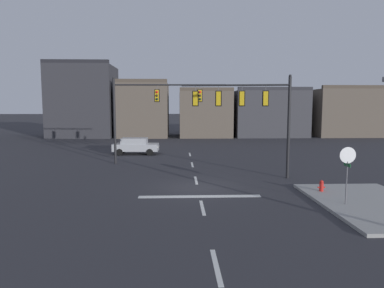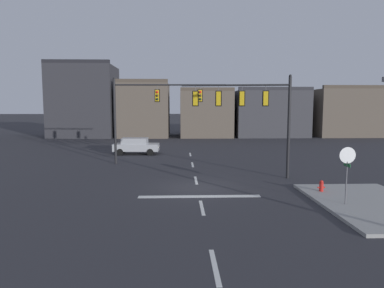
% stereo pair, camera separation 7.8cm
% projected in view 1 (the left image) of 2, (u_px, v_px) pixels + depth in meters
% --- Properties ---
extents(ground_plane, '(400.00, 400.00, 0.00)m').
position_uv_depth(ground_plane, '(198.00, 188.00, 20.18)').
color(ground_plane, '#2B2B30').
extents(sidewalk_near_corner, '(5.00, 8.00, 0.15)m').
position_uv_depth(sidewalk_near_corner, '(373.00, 204.00, 16.51)').
color(sidewalk_near_corner, gray).
rests_on(sidewalk_near_corner, ground).
extents(stop_bar_paint, '(6.40, 0.50, 0.01)m').
position_uv_depth(stop_bar_paint, '(200.00, 196.00, 18.19)').
color(stop_bar_paint, silver).
rests_on(stop_bar_paint, ground).
extents(lane_centreline, '(0.16, 26.40, 0.01)m').
position_uv_depth(lane_centreline, '(196.00, 180.00, 22.16)').
color(lane_centreline, silver).
rests_on(lane_centreline, ground).
extents(signal_mast_near_side, '(7.02, 1.20, 6.72)m').
position_uv_depth(signal_mast_near_side, '(251.00, 107.00, 22.65)').
color(signal_mast_near_side, black).
rests_on(signal_mast_near_side, ground).
extents(signal_mast_far_side, '(9.09, 0.55, 7.02)m').
position_uv_depth(signal_mast_far_side, '(147.00, 105.00, 28.07)').
color(signal_mast_far_side, black).
rests_on(signal_mast_far_side, ground).
extents(stop_sign, '(0.76, 0.64, 2.83)m').
position_uv_depth(stop_sign, '(347.00, 162.00, 16.09)').
color(stop_sign, '#56565B').
rests_on(stop_sign, ground).
extents(car_lot_nearside, '(4.52, 2.06, 1.61)m').
position_uv_depth(car_lot_nearside, '(136.00, 146.00, 34.17)').
color(car_lot_nearside, '#9EA0A5').
rests_on(car_lot_nearside, ground).
extents(fire_hydrant, '(0.40, 0.30, 0.75)m').
position_uv_depth(fire_hydrant, '(321.00, 188.00, 18.72)').
color(fire_hydrant, red).
rests_on(fire_hydrant, ground).
extents(building_row, '(52.15, 13.51, 11.28)m').
position_uv_depth(building_row, '(219.00, 110.00, 55.41)').
color(building_row, '#2D2D33').
rests_on(building_row, ground).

